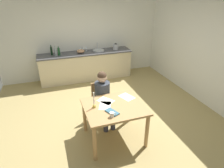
{
  "coord_description": "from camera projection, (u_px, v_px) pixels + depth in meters",
  "views": [
    {
      "loc": [
        -1.13,
        -3.63,
        2.68
      ],
      "look_at": [
        0.09,
        -0.09,
        0.85
      ],
      "focal_mm": 30.97,
      "sensor_mm": 36.0,
      "label": 1
    }
  ],
  "objects": [
    {
      "name": "ground_plane",
      "position": [
        107.0,
        116.0,
        4.6
      ],
      "size": [
        5.2,
        5.2,
        0.04
      ],
      "primitive_type": "cube",
      "color": "tan"
    },
    {
      "name": "wall_back",
      "position": [
        82.0,
        37.0,
        6.23
      ],
      "size": [
        5.2,
        0.12,
        2.6
      ],
      "primitive_type": "cube",
      "color": "silver",
      "rests_on": "ground"
    },
    {
      "name": "wall_right",
      "position": [
        206.0,
        52.0,
        4.78
      ],
      "size": [
        0.12,
        5.2,
        2.6
      ],
      "primitive_type": "cube",
      "color": "silver",
      "rests_on": "ground"
    },
    {
      "name": "kitchen_counter",
      "position": [
        86.0,
        66.0,
        6.3
      ],
      "size": [
        2.95,
        0.64,
        0.9
      ],
      "color": "beige",
      "rests_on": "ground"
    },
    {
      "name": "dining_table",
      "position": [
        114.0,
        111.0,
        3.61
      ],
      "size": [
        1.1,
        0.95,
        0.76
      ],
      "color": "tan",
      "rests_on": "ground"
    },
    {
      "name": "chair_at_table",
      "position": [
        101.0,
        100.0,
        4.27
      ],
      "size": [
        0.43,
        0.43,
        0.87
      ],
      "color": "tan",
      "rests_on": "ground"
    },
    {
      "name": "person_seated",
      "position": [
        103.0,
        95.0,
        4.06
      ],
      "size": [
        0.35,
        0.61,
        1.19
      ],
      "color": "#333842",
      "rests_on": "ground"
    },
    {
      "name": "coffee_mug",
      "position": [
        112.0,
        115.0,
        3.23
      ],
      "size": [
        0.11,
        0.08,
        0.09
      ],
      "color": "white",
      "rests_on": "dining_table"
    },
    {
      "name": "candlestick",
      "position": [
        94.0,
        103.0,
        3.47
      ],
      "size": [
        0.06,
        0.06,
        0.31
      ],
      "color": "gold",
      "rests_on": "dining_table"
    },
    {
      "name": "book_magazine",
      "position": [
        112.0,
        112.0,
        3.35
      ],
      "size": [
        0.22,
        0.28,
        0.02
      ],
      "primitive_type": "cube",
      "rotation": [
        0.0,
        0.0,
        0.4
      ],
      "color": "#39677E",
      "rests_on": "dining_table"
    },
    {
      "name": "paper_letter",
      "position": [
        105.0,
        106.0,
        3.56
      ],
      "size": [
        0.31,
        0.35,
        0.0
      ],
      "primitive_type": "cube",
      "rotation": [
        0.0,
        0.0,
        -0.4
      ],
      "color": "white",
      "rests_on": "dining_table"
    },
    {
      "name": "paper_bill",
      "position": [
        127.0,
        97.0,
        3.85
      ],
      "size": [
        0.3,
        0.35,
        0.0
      ],
      "primitive_type": "cube",
      "rotation": [
        0.0,
        0.0,
        0.38
      ],
      "color": "white",
      "rests_on": "dining_table"
    },
    {
      "name": "paper_envelope",
      "position": [
        106.0,
        101.0,
        3.72
      ],
      "size": [
        0.34,
        0.36,
        0.0
      ],
      "primitive_type": "cube",
      "rotation": [
        0.0,
        0.0,
        0.61
      ],
      "color": "white",
      "rests_on": "dining_table"
    },
    {
      "name": "sink_unit",
      "position": [
        99.0,
        50.0,
        6.22
      ],
      "size": [
        0.36,
        0.36,
        0.24
      ],
      "color": "#B2B7BC",
      "rests_on": "kitchen_counter"
    },
    {
      "name": "bottle_oil",
      "position": [
        51.0,
        51.0,
        5.8
      ],
      "size": [
        0.06,
        0.06,
        0.3
      ],
      "color": "black",
      "rests_on": "kitchen_counter"
    },
    {
      "name": "bottle_vinegar",
      "position": [
        56.0,
        52.0,
        5.72
      ],
      "size": [
        0.06,
        0.06,
        0.31
      ],
      "color": "#8C999E",
      "rests_on": "kitchen_counter"
    },
    {
      "name": "bottle_wine_red",
      "position": [
        59.0,
        52.0,
        5.78
      ],
      "size": [
        0.07,
        0.07,
        0.27
      ],
      "color": "#194C23",
      "rests_on": "kitchen_counter"
    },
    {
      "name": "mixing_bowl",
      "position": [
        81.0,
        51.0,
        6.03
      ],
      "size": [
        0.24,
        0.24,
        0.11
      ],
      "primitive_type": "ellipsoid",
      "color": "tan",
      "rests_on": "kitchen_counter"
    },
    {
      "name": "stovetop_kettle",
      "position": [
        116.0,
        47.0,
        6.36
      ],
      "size": [
        0.18,
        0.18,
        0.22
      ],
      "color": "#B7BABF",
      "rests_on": "kitchen_counter"
    },
    {
      "name": "wine_glass_near_sink",
      "position": [
        86.0,
        48.0,
        6.2
      ],
      "size": [
        0.07,
        0.07,
        0.15
      ],
      "color": "silver",
      "rests_on": "kitchen_counter"
    },
    {
      "name": "wine_glass_by_kettle",
      "position": [
        83.0,
        48.0,
        6.17
      ],
      "size": [
        0.07,
        0.07,
        0.15
      ],
      "color": "silver",
      "rests_on": "kitchen_counter"
    },
    {
      "name": "wine_glass_back_left",
      "position": [
        80.0,
        48.0,
        6.14
      ],
      "size": [
        0.07,
        0.07,
        0.15
      ],
      "color": "silver",
      "rests_on": "kitchen_counter"
    }
  ]
}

